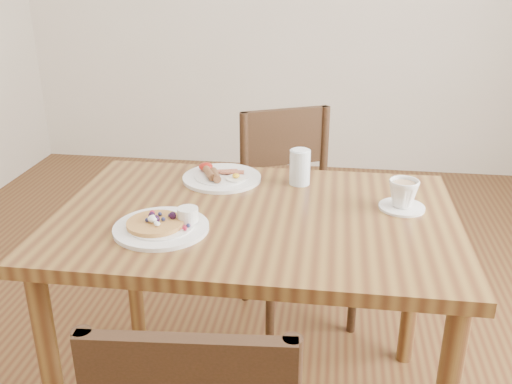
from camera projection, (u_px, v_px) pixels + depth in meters
The scene contains 6 objects.
dining_table at pixel (256, 243), 1.75m from camera, with size 1.20×0.80×0.75m.
chair_far at pixel (294, 207), 2.38m from camera, with size 0.56×0.56×0.88m.
pancake_plate at pixel (163, 225), 1.61m from camera, with size 0.27×0.27×0.06m.
breakfast_plate at pixel (221, 177), 1.97m from camera, with size 0.27×0.27×0.04m.
teacup_saucer at pixel (403, 195), 1.73m from camera, with size 0.14×0.14×0.09m.
water_glass at pixel (300, 167), 1.91m from camera, with size 0.07×0.07×0.12m, color silver.
Camera 1 is at (0.22, -1.54, 1.47)m, focal length 40.00 mm.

